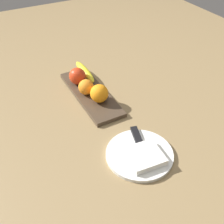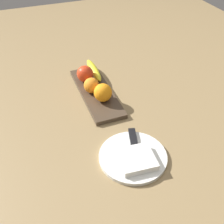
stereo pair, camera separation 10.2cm
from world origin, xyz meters
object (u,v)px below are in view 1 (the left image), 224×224
(banana, at_px, (85,72))
(knife, at_px, (138,139))
(folded_napkin, at_px, (145,156))
(apple, at_px, (77,76))
(orange_near_apple, at_px, (99,93))
(orange_near_banana, at_px, (86,87))
(fruit_tray, at_px, (91,94))
(dinner_plate, at_px, (139,154))

(banana, relative_size, knife, 1.09)
(folded_napkin, bearing_deg, apple, -177.72)
(folded_napkin, distance_m, knife, 0.08)
(banana, distance_m, orange_near_apple, 0.21)
(orange_near_banana, bearing_deg, fruit_tray, 96.22)
(apple, height_order, dinner_plate, apple)
(orange_near_apple, xyz_separation_m, knife, (0.26, 0.02, -0.04))
(fruit_tray, bearing_deg, dinner_plate, -0.00)
(apple, bearing_deg, orange_near_banana, 0.50)
(knife, bearing_deg, folded_napkin, -1.71)
(dinner_plate, height_order, knife, knife)
(orange_near_banana, distance_m, dinner_plate, 0.39)
(banana, distance_m, dinner_plate, 0.52)
(apple, distance_m, orange_near_apple, 0.16)
(apple, distance_m, folded_napkin, 0.50)
(banana, xyz_separation_m, dinner_plate, (0.52, -0.03, -0.03))
(fruit_tray, distance_m, knife, 0.34)
(fruit_tray, relative_size, folded_napkin, 3.52)
(orange_near_banana, height_order, knife, orange_near_banana)
(banana, xyz_separation_m, folded_napkin, (0.55, -0.03, -0.01))
(fruit_tray, bearing_deg, apple, -167.22)
(orange_near_apple, bearing_deg, folded_napkin, -1.08)
(orange_near_apple, relative_size, dinner_plate, 0.33)
(fruit_tray, xyz_separation_m, dinner_plate, (0.39, -0.00, -0.00))
(fruit_tray, bearing_deg, knife, 4.49)
(banana, height_order, dinner_plate, banana)
(banana, distance_m, orange_near_banana, 0.15)
(banana, xyz_separation_m, knife, (0.47, -0.01, -0.02))
(dinner_plate, bearing_deg, orange_near_banana, -177.14)
(orange_near_banana, distance_m, folded_napkin, 0.41)
(apple, bearing_deg, banana, 130.58)
(apple, height_order, orange_near_apple, same)
(dinner_plate, relative_size, knife, 1.26)
(dinner_plate, relative_size, folded_napkin, 2.02)
(fruit_tray, xyz_separation_m, folded_napkin, (0.41, 0.00, 0.01))
(fruit_tray, distance_m, banana, 0.14)
(banana, bearing_deg, apple, 131.48)
(fruit_tray, xyz_separation_m, apple, (-0.09, -0.02, 0.05))
(banana, height_order, knife, banana)
(fruit_tray, distance_m, orange_near_apple, 0.09)
(orange_near_banana, bearing_deg, apple, -179.50)
(folded_napkin, relative_size, knife, 0.62)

